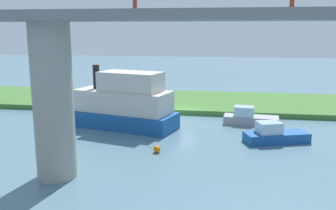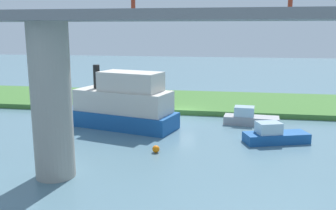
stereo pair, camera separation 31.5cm
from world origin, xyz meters
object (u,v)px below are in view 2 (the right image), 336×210
(person_on_bank, at_px, (172,96))
(pontoon_yellow, at_px, (121,105))
(riverboat_paddlewheel, at_px, (250,118))
(skiff_small, at_px, (274,135))
(mooring_post, at_px, (171,101))
(bridge_pylon, at_px, (52,102))
(marker_buoy, at_px, (156,149))

(person_on_bank, bearing_deg, pontoon_yellow, 71.19)
(riverboat_paddlewheel, relative_size, skiff_small, 0.97)
(person_on_bank, xyz_separation_m, skiff_small, (-9.52, 11.26, -0.64))
(mooring_post, relative_size, riverboat_paddlewheel, 0.22)
(bridge_pylon, distance_m, marker_buoy, 8.07)
(person_on_bank, distance_m, mooring_post, 1.76)
(bridge_pylon, xyz_separation_m, skiff_small, (-12.96, -8.79, -3.77))
(mooring_post, distance_m, skiff_small, 13.30)
(person_on_bank, relative_size, riverboat_paddlewheel, 0.29)
(bridge_pylon, xyz_separation_m, person_on_bank, (-3.44, -20.05, -3.13))
(person_on_bank, relative_size, pontoon_yellow, 0.13)
(marker_buoy, bearing_deg, person_on_bank, -84.84)
(bridge_pylon, height_order, person_on_bank, bridge_pylon)
(bridge_pylon, height_order, mooring_post, bridge_pylon)
(riverboat_paddlewheel, bearing_deg, pontoon_yellow, 13.83)
(person_on_bank, relative_size, marker_buoy, 2.78)
(bridge_pylon, distance_m, skiff_small, 16.11)
(mooring_post, distance_m, pontoon_yellow, 7.73)
(pontoon_yellow, relative_size, skiff_small, 2.16)
(pontoon_yellow, bearing_deg, riverboat_paddlewheel, -166.17)
(pontoon_yellow, xyz_separation_m, marker_buoy, (-4.32, 6.29, -1.69))
(bridge_pylon, bearing_deg, pontoon_yellow, -92.41)
(mooring_post, height_order, pontoon_yellow, pontoon_yellow)
(skiff_small, bearing_deg, riverboat_paddlewheel, -73.26)
(person_on_bank, distance_m, pontoon_yellow, 9.22)
(mooring_post, xyz_separation_m, skiff_small, (-9.27, 9.52, -0.47))
(pontoon_yellow, height_order, skiff_small, pontoon_yellow)
(person_on_bank, height_order, skiff_small, person_on_bank)
(pontoon_yellow, relative_size, riverboat_paddlewheel, 2.23)
(person_on_bank, height_order, riverboat_paddlewheel, person_on_bank)
(riverboat_paddlewheel, distance_m, marker_buoy, 11.14)
(bridge_pylon, distance_m, person_on_bank, 20.58)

